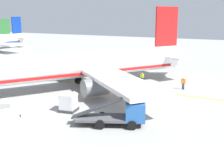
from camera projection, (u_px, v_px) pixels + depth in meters
name	position (u px, v px, depth m)	size (l,w,h in m)	color
airliner_foreground	(78.00, 65.00, 40.21)	(36.68, 31.23, 11.90)	white
service_truck_fuel	(122.00, 114.00, 26.75)	(4.77, 7.02, 2.74)	#2659A5
service_truck_catering	(3.00, 130.00, 21.80)	(4.86, 5.74, 2.98)	yellow
cargo_container_near	(8.00, 110.00, 28.26)	(2.16, 2.16, 2.07)	#333338
cargo_container_mid	(69.00, 102.00, 30.84)	(2.11, 2.11, 2.10)	#333338
crew_marshaller	(142.00, 77.00, 44.02)	(0.24, 0.63, 1.63)	#191E33
crew_loader_left	(183.00, 82.00, 39.98)	(0.27, 0.63, 1.77)	#191E33
apron_guide_line	(118.00, 87.00, 41.64)	(0.30, 60.00, 0.01)	yellow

